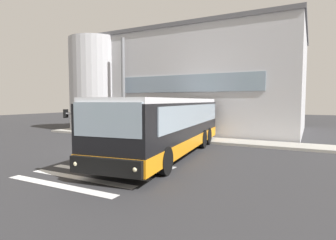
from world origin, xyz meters
The scene contains 9 objects.
ground_plane centered at (0.00, 0.00, -0.01)m, with size 80.00×90.00×0.02m, color #2B2B2D.
bay_paint_stripes centered at (2.00, -4.20, 0.00)m, with size 4.40×3.96×0.01m.
terminal_building centered at (-0.67, 11.52, 4.06)m, with size 18.34×13.80×8.14m.
boarding_curb centered at (0.00, 4.80, 0.07)m, with size 20.54×2.00×0.15m, color #9E9B93.
entry_support_column centered at (-4.05, 5.40, 3.75)m, with size 0.28×0.28×7.19m, color slate.
bus_main_foreground centered at (2.68, -0.04, 1.33)m, with size 3.98×11.27×2.70m.
passenger_near_column centered at (-3.25, 4.54, 1.08)m, with size 0.58×0.28×1.68m.
passenger_by_doorway centered at (-2.37, 4.68, 1.08)m, with size 0.59×0.24×1.68m.
safety_bollard_yellow centered at (2.80, 3.60, 0.45)m, with size 0.18×0.18×0.90m, color yellow.
Camera 1 is at (8.78, -11.74, 2.60)m, focal length 29.33 mm.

